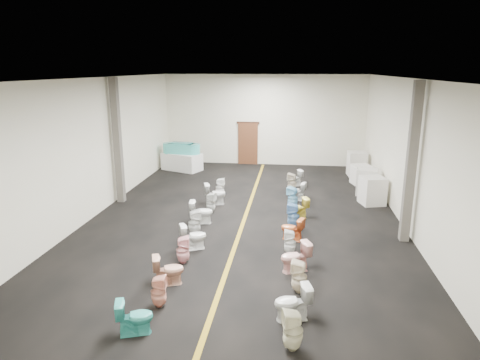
% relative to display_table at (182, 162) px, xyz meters
% --- Properties ---
extents(floor, '(16.00, 16.00, 0.00)m').
position_rel_display_table_xyz_m(floor, '(3.81, -6.17, -0.41)').
color(floor, black).
rests_on(floor, ground).
extents(ceiling, '(16.00, 16.00, 0.00)m').
position_rel_display_table_xyz_m(ceiling, '(3.81, -6.17, 4.09)').
color(ceiling, black).
rests_on(ceiling, ground).
extents(wall_back, '(10.00, 0.00, 10.00)m').
position_rel_display_table_xyz_m(wall_back, '(3.81, 1.83, 1.84)').
color(wall_back, beige).
rests_on(wall_back, ground).
extents(wall_front, '(10.00, 0.00, 10.00)m').
position_rel_display_table_xyz_m(wall_front, '(3.81, -14.17, 1.84)').
color(wall_front, beige).
rests_on(wall_front, ground).
extents(wall_left, '(0.00, 16.00, 16.00)m').
position_rel_display_table_xyz_m(wall_left, '(-1.19, -6.17, 1.84)').
color(wall_left, beige).
rests_on(wall_left, ground).
extents(wall_right, '(0.00, 16.00, 16.00)m').
position_rel_display_table_xyz_m(wall_right, '(8.81, -6.17, 1.84)').
color(wall_right, beige).
rests_on(wall_right, ground).
extents(aisle_stripe, '(0.12, 15.60, 0.01)m').
position_rel_display_table_xyz_m(aisle_stripe, '(3.81, -6.17, -0.41)').
color(aisle_stripe, '#9C7916').
rests_on(aisle_stripe, floor).
extents(back_door, '(1.00, 0.10, 2.10)m').
position_rel_display_table_xyz_m(back_door, '(3.01, 1.77, 0.64)').
color(back_door, '#562D19').
rests_on(back_door, floor).
extents(door_frame, '(1.15, 0.08, 0.10)m').
position_rel_display_table_xyz_m(door_frame, '(3.01, 1.78, 1.71)').
color(door_frame, '#331C11').
rests_on(door_frame, back_door).
extents(column_left, '(0.25, 0.25, 4.50)m').
position_rel_display_table_xyz_m(column_left, '(-0.94, -5.17, 1.84)').
color(column_left, '#59544C').
rests_on(column_left, floor).
extents(column_right, '(0.25, 0.25, 4.50)m').
position_rel_display_table_xyz_m(column_right, '(8.56, -7.67, 1.84)').
color(column_right, '#59544C').
rests_on(column_right, floor).
extents(display_table, '(2.07, 1.58, 0.83)m').
position_rel_display_table_xyz_m(display_table, '(0.00, 0.00, 0.00)').
color(display_table, silver).
rests_on(display_table, floor).
extents(bathtub, '(1.85, 0.84, 0.55)m').
position_rel_display_table_xyz_m(bathtub, '(-0.00, 0.00, 0.66)').
color(bathtub, '#40B8B2').
rests_on(bathtub, display_table).
extents(appliance_crate_a, '(0.96, 0.96, 1.01)m').
position_rel_display_table_xyz_m(appliance_crate_a, '(8.21, -4.32, 0.09)').
color(appliance_crate_a, silver).
rests_on(appliance_crate_a, floor).
extents(appliance_crate_b, '(0.90, 0.90, 1.03)m').
position_rel_display_table_xyz_m(appliance_crate_b, '(8.21, -3.12, 0.10)').
color(appliance_crate_b, silver).
rests_on(appliance_crate_b, floor).
extents(appliance_crate_c, '(0.89, 0.89, 0.82)m').
position_rel_display_table_xyz_m(appliance_crate_c, '(8.21, -1.53, -0.00)').
color(appliance_crate_c, silver).
rests_on(appliance_crate_c, floor).
extents(appliance_crate_d, '(0.82, 0.82, 1.10)m').
position_rel_display_table_xyz_m(appliance_crate_d, '(8.21, -0.05, 0.14)').
color(appliance_crate_d, silver).
rests_on(appliance_crate_d, floor).
extents(toilet_left_0, '(0.76, 0.58, 0.68)m').
position_rel_display_table_xyz_m(toilet_left_0, '(2.53, -12.95, -0.07)').
color(toilet_left_0, teal).
rests_on(toilet_left_0, floor).
extents(toilet_left_1, '(0.36, 0.35, 0.70)m').
position_rel_display_table_xyz_m(toilet_left_1, '(2.68, -12.01, -0.06)').
color(toilet_left_1, '#E69B83').
rests_on(toilet_left_1, floor).
extents(toilet_left_2, '(0.79, 0.61, 0.71)m').
position_rel_display_table_xyz_m(toilet_left_2, '(2.60, -11.04, -0.06)').
color(toilet_left_2, tan).
rests_on(toilet_left_2, floor).
extents(toilet_left_3, '(0.40, 0.40, 0.73)m').
position_rel_display_table_xyz_m(toilet_left_3, '(2.66, -9.96, -0.05)').
color(toilet_left_3, '#F2ACB0').
rests_on(toilet_left_3, floor).
extents(toilet_left_4, '(0.82, 0.67, 0.73)m').
position_rel_display_table_xyz_m(toilet_left_4, '(2.71, -9.05, -0.05)').
color(toilet_left_4, white).
rests_on(toilet_left_4, floor).
extents(toilet_left_5, '(0.47, 0.47, 0.79)m').
position_rel_display_table_xyz_m(toilet_left_5, '(2.52, -8.09, -0.02)').
color(toilet_left_5, silver).
rests_on(toilet_left_5, floor).
extents(toilet_left_6, '(0.77, 0.50, 0.74)m').
position_rel_display_table_xyz_m(toilet_left_6, '(2.49, -7.04, -0.04)').
color(toilet_left_6, white).
rests_on(toilet_left_6, floor).
extents(toilet_left_7, '(0.39, 0.39, 0.70)m').
position_rel_display_table_xyz_m(toilet_left_7, '(2.60, -6.01, -0.06)').
color(toilet_left_7, silver).
rests_on(toilet_left_7, floor).
extents(toilet_left_8, '(0.87, 0.65, 0.78)m').
position_rel_display_table_xyz_m(toilet_left_8, '(2.57, -5.08, -0.02)').
color(toilet_left_8, silver).
rests_on(toilet_left_8, floor).
extents(toilet_left_9, '(0.34, 0.33, 0.73)m').
position_rel_display_table_xyz_m(toilet_left_9, '(2.58, -4.11, -0.05)').
color(toilet_left_9, white).
rests_on(toilet_left_9, floor).
extents(toilet_right_0, '(0.43, 0.42, 0.78)m').
position_rel_display_table_xyz_m(toilet_right_0, '(5.43, -13.07, -0.02)').
color(toilet_right_0, beige).
rests_on(toilet_right_0, floor).
extents(toilet_right_1, '(0.80, 0.59, 0.73)m').
position_rel_display_table_xyz_m(toilet_right_1, '(5.42, -12.12, -0.05)').
color(toilet_right_1, silver).
rests_on(toilet_right_1, floor).
extents(toilet_right_2, '(0.40, 0.39, 0.75)m').
position_rel_display_table_xyz_m(toilet_right_2, '(5.56, -11.04, -0.04)').
color(toilet_right_2, beige).
rests_on(toilet_right_2, floor).
extents(toilet_right_3, '(0.83, 0.67, 0.74)m').
position_rel_display_table_xyz_m(toilet_right_3, '(5.47, -10.04, -0.04)').
color(toilet_right_3, '#E8A8A0').
rests_on(toilet_right_3, floor).
extents(toilet_right_4, '(0.32, 0.32, 0.68)m').
position_rel_display_table_xyz_m(toilet_right_4, '(5.33, -9.05, -0.07)').
color(toilet_right_4, white).
rests_on(toilet_right_4, floor).
extents(toilet_right_5, '(0.75, 0.57, 0.67)m').
position_rel_display_table_xyz_m(toilet_right_5, '(5.38, -8.06, -0.08)').
color(toilet_right_5, orange).
rests_on(toilet_right_5, floor).
extents(toilet_right_6, '(0.42, 0.41, 0.82)m').
position_rel_display_table_xyz_m(toilet_right_6, '(5.40, -7.18, -0.00)').
color(toilet_right_6, '#6498CD').
rests_on(toilet_right_6, floor).
extents(toilet_right_7, '(0.76, 0.60, 0.69)m').
position_rel_display_table_xyz_m(toilet_right_7, '(5.55, -6.19, -0.07)').
color(toilet_right_7, yellow).
rests_on(toilet_right_7, floor).
extents(toilet_right_8, '(0.48, 0.47, 0.79)m').
position_rel_display_table_xyz_m(toilet_right_8, '(5.36, -5.22, -0.02)').
color(toilet_right_8, '#7CC1E6').
rests_on(toilet_right_8, floor).
extents(toilet_right_9, '(0.76, 0.55, 0.69)m').
position_rel_display_table_xyz_m(toilet_right_9, '(5.50, -4.18, -0.07)').
color(toilet_right_9, white).
rests_on(toilet_right_9, floor).
extents(toilet_right_10, '(0.42, 0.41, 0.78)m').
position_rel_display_table_xyz_m(toilet_right_10, '(5.32, -3.18, -0.02)').
color(toilet_right_10, beige).
rests_on(toilet_right_10, floor).
extents(toilet_right_11, '(0.76, 0.61, 0.68)m').
position_rel_display_table_xyz_m(toilet_right_11, '(5.41, -2.23, -0.07)').
color(toilet_right_11, white).
rests_on(toilet_right_11, floor).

